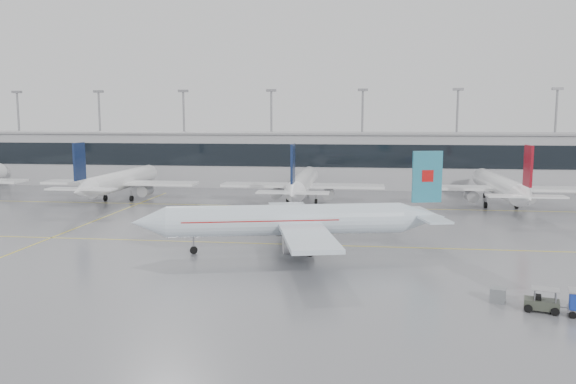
# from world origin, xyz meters

# --- Properties ---
(ground) EXTENTS (320.00, 320.00, 0.00)m
(ground) POSITION_xyz_m (0.00, 0.00, 0.00)
(ground) COLOR gray
(ground) RESTS_ON ground
(taxi_line_main) EXTENTS (120.00, 0.25, 0.01)m
(taxi_line_main) POSITION_xyz_m (0.00, 0.00, 0.01)
(taxi_line_main) COLOR yellow
(taxi_line_main) RESTS_ON ground
(taxi_line_north) EXTENTS (120.00, 0.25, 0.01)m
(taxi_line_north) POSITION_xyz_m (0.00, 30.00, 0.01)
(taxi_line_north) COLOR yellow
(taxi_line_north) RESTS_ON ground
(taxi_line_cross) EXTENTS (0.25, 60.00, 0.01)m
(taxi_line_cross) POSITION_xyz_m (-30.00, 15.00, 0.01)
(taxi_line_cross) COLOR yellow
(taxi_line_cross) RESTS_ON ground
(terminal) EXTENTS (180.00, 15.00, 12.00)m
(terminal) POSITION_xyz_m (0.00, 62.00, 6.00)
(terminal) COLOR #A0A1A4
(terminal) RESTS_ON ground
(terminal_glass) EXTENTS (180.00, 0.20, 5.00)m
(terminal_glass) POSITION_xyz_m (0.00, 54.45, 7.50)
(terminal_glass) COLOR black
(terminal_glass) RESTS_ON ground
(terminal_roof) EXTENTS (182.00, 16.00, 0.40)m
(terminal_roof) POSITION_xyz_m (0.00, 62.00, 12.20)
(terminal_roof) COLOR gray
(terminal_roof) RESTS_ON ground
(light_masts) EXTENTS (156.40, 1.00, 22.60)m
(light_masts) POSITION_xyz_m (0.00, 68.00, 13.34)
(light_masts) COLOR gray
(light_masts) RESTS_ON ground
(air_canada_jet) EXTENTS (36.98, 30.18, 11.79)m
(air_canada_jet) POSITION_xyz_m (2.95, -3.61, 3.75)
(air_canada_jet) COLOR silver
(air_canada_jet) RESTS_ON ground
(parked_jet_b) EXTENTS (29.64, 36.96, 11.72)m
(parked_jet_b) POSITION_xyz_m (-35.00, 33.69, 3.71)
(parked_jet_b) COLOR white
(parked_jet_b) RESTS_ON ground
(parked_jet_c) EXTENTS (29.64, 36.96, 11.72)m
(parked_jet_c) POSITION_xyz_m (-0.00, 33.69, 3.71)
(parked_jet_c) COLOR white
(parked_jet_c) RESTS_ON ground
(parked_jet_d) EXTENTS (29.64, 36.96, 11.72)m
(parked_jet_d) POSITION_xyz_m (35.00, 33.69, 3.71)
(parked_jet_d) COLOR white
(parked_jet_d) RESTS_ON ground
(baggage_tug) EXTENTS (4.07, 2.33, 1.93)m
(baggage_tug) POSITION_xyz_m (25.03, -21.82, 0.68)
(baggage_tug) COLOR #393E33
(baggage_tug) RESTS_ON ground
(gse_unit) EXTENTS (1.53, 1.48, 1.24)m
(gse_unit) POSITION_xyz_m (22.05, -19.86, 0.62)
(gse_unit) COLOR slate
(gse_unit) RESTS_ON ground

